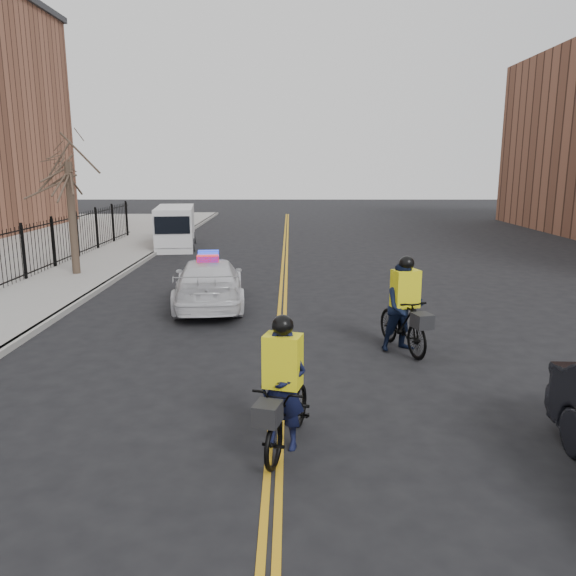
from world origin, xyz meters
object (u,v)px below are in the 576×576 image
(police_cruiser, at_px, (209,282))
(cargo_van, at_px, (175,228))
(cyclist_near, at_px, (283,402))
(cyclist_far, at_px, (404,314))

(police_cruiser, relative_size, cargo_van, 0.99)
(police_cruiser, height_order, cyclist_near, cyclist_near)
(police_cruiser, distance_m, cyclist_far, 6.32)
(cyclist_far, bearing_deg, cargo_van, 100.13)
(police_cruiser, distance_m, cargo_van, 12.39)
(police_cruiser, xyz_separation_m, cyclist_far, (4.84, -4.06, 0.13))
(cyclist_near, distance_m, cyclist_far, 5.06)
(cargo_van, relative_size, cyclist_near, 2.38)
(cargo_van, xyz_separation_m, cyclist_far, (8.19, -15.98, -0.16))
(police_cruiser, bearing_deg, cyclist_far, 133.25)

